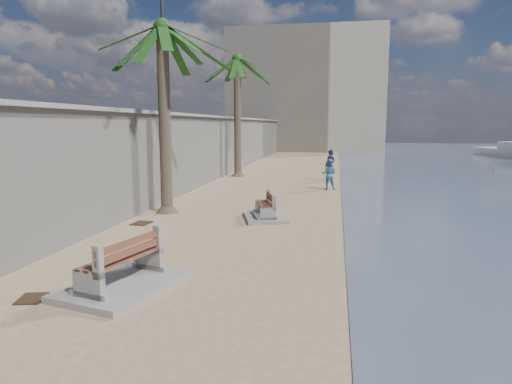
{
  "coord_description": "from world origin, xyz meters",
  "views": [
    {
      "loc": [
        1.72,
        -5.68,
        3.1
      ],
      "look_at": [
        -0.5,
        7.0,
        1.2
      ],
      "focal_mm": 32.0,
      "sensor_mm": 36.0,
      "label": 1
    }
  ],
  "objects": [
    {
      "name": "ground_plane",
      "position": [
        0.0,
        0.0,
        0.0
      ],
      "size": [
        140.0,
        140.0,
        0.0
      ],
      "primitive_type": "plane",
      "color": "tan"
    },
    {
      "name": "seawall",
      "position": [
        -5.2,
        20.0,
        1.75
      ],
      "size": [
        0.45,
        70.0,
        3.5
      ],
      "primitive_type": "cube",
      "color": "gray",
      "rests_on": "ground_plane"
    },
    {
      "name": "wall_cap",
      "position": [
        -5.2,
        20.0,
        3.55
      ],
      "size": [
        0.8,
        70.0,
        0.12
      ],
      "primitive_type": "cube",
      "color": "gray",
      "rests_on": "seawall"
    },
    {
      "name": "end_building",
      "position": [
        -2.0,
        52.0,
        7.0
      ],
      "size": [
        18.0,
        12.0,
        14.0
      ],
      "primitive_type": "cube",
      "color": "#B7AA93",
      "rests_on": "ground_plane"
    },
    {
      "name": "bench_near",
      "position": [
        -2.23,
        2.1,
        0.43
      ],
      "size": [
        2.11,
        2.66,
        0.98
      ],
      "color": "gray",
      "rests_on": "ground_plane"
    },
    {
      "name": "bench_far",
      "position": [
        -0.55,
        9.07,
        0.35
      ],
      "size": [
        1.8,
        2.22,
        0.81
      ],
      "color": "gray",
      "rests_on": "ground_plane"
    },
    {
      "name": "palm_mid",
      "position": [
        -4.15,
        9.49,
        6.28
      ],
      "size": [
        5.0,
        5.0,
        7.25
      ],
      "color": "brown",
      "rests_on": "ground_plane"
    },
    {
      "name": "palm_back",
      "position": [
        -4.11,
        21.23,
        6.81
      ],
      "size": [
        5.0,
        5.0,
        7.81
      ],
      "color": "brown",
      "rests_on": "ground_plane"
    },
    {
      "name": "streetlight",
      "position": [
        -5.1,
        12.0,
        6.64
      ],
      "size": [
        0.28,
        0.28,
        5.12
      ],
      "color": "#2D2D33",
      "rests_on": "wall_cap"
    },
    {
      "name": "person_a",
      "position": [
        1.42,
        19.65,
        1.0
      ],
      "size": [
        0.87,
        0.83,
        2.0
      ],
      "primitive_type": "imported",
      "rotation": [
        0.0,
        0.0,
        -0.68
      ],
      "color": "#141A37",
      "rests_on": "ground_plane"
    },
    {
      "name": "person_b",
      "position": [
        1.41,
        16.37,
        0.83
      ],
      "size": [
        0.85,
        0.68,
        1.66
      ],
      "primitive_type": "imported",
      "rotation": [
        0.0,
        0.0,
        3.06
      ],
      "color": "teal",
      "rests_on": "ground_plane"
    },
    {
      "name": "yacht_far",
      "position": [
        18.26,
        41.58,
        0.35
      ],
      "size": [
        4.42,
        9.72,
        1.5
      ],
      "primitive_type": null,
      "rotation": [
        0.0,
        0.0,
        1.77
      ],
      "color": "silver",
      "rests_on": "bay_water"
    },
    {
      "name": "debris_b",
      "position": [
        -3.6,
        1.32,
        0.01
      ],
      "size": [
        0.55,
        0.63,
        0.03
      ],
      "primitive_type": "cube",
      "rotation": [
        0.0,
        0.0,
        4.96
      ],
      "color": "#382616",
      "rests_on": "ground_plane"
    },
    {
      "name": "debris_c",
      "position": [
        -4.29,
        7.61,
        0.01
      ],
      "size": [
        0.58,
        0.7,
        0.03
      ],
      "primitive_type": "cube",
      "rotation": [
        0.0,
        0.0,
        4.62
      ],
      "color": "#382616",
      "rests_on": "ground_plane"
    },
    {
      "name": "debris_d",
      "position": [
        -2.84,
        3.58,
        0.01
      ],
      "size": [
        0.44,
        0.54,
        0.03
      ],
      "primitive_type": "cube",
      "rotation": [
        0.0,
        0.0,
        1.56
      ],
      "color": "#382616",
      "rests_on": "ground_plane"
    }
  ]
}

